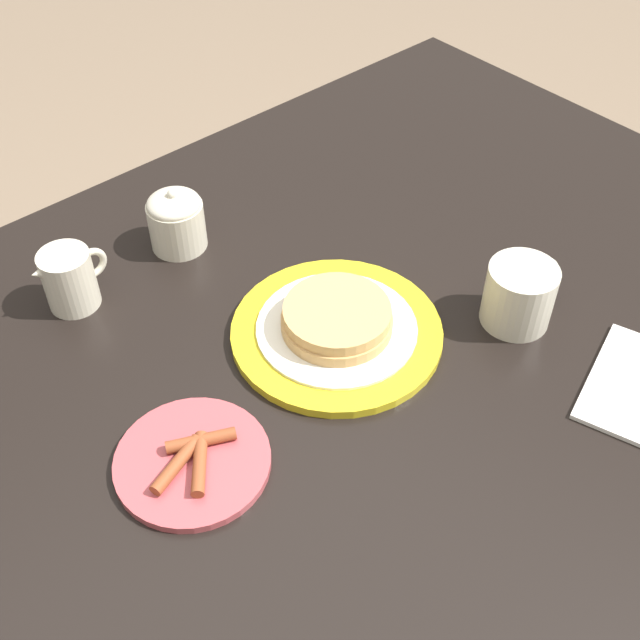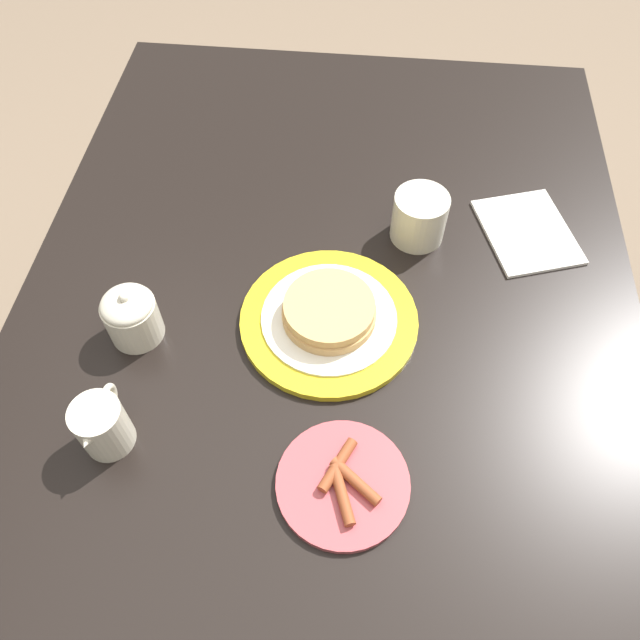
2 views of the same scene
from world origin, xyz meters
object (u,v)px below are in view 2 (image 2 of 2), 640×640
side_plate_bacon (343,483)px  creamer_pitcher (102,426)px  napkin (527,232)px  coffee_mug (419,215)px  sugar_bowl (131,316)px  pancake_plate (329,317)px

side_plate_bacon → creamer_pitcher: 0.31m
creamer_pitcher → napkin: size_ratio=0.50×
side_plate_bacon → coffee_mug: coffee_mug is taller
creamer_pitcher → sugar_bowl: bearing=3.0°
coffee_mug → creamer_pitcher: 0.56m
side_plate_bacon → coffee_mug: bearing=-11.1°
pancake_plate → creamer_pitcher: (-0.21, 0.26, 0.03)m
napkin → creamer_pitcher: bearing=126.5°
coffee_mug → creamer_pitcher: creamer_pitcher is taller
sugar_bowl → coffee_mug: bearing=-59.4°
napkin → pancake_plate: bearing=124.5°
pancake_plate → side_plate_bacon: bearing=-170.5°
coffee_mug → side_plate_bacon: bearing=168.9°
side_plate_bacon → creamer_pitcher: size_ratio=1.66×
side_plate_bacon → creamer_pitcher: bearing=84.4°
side_plate_bacon → napkin: size_ratio=0.84×
side_plate_bacon → coffee_mug: (0.43, -0.08, 0.03)m
creamer_pitcher → napkin: bearing=-53.5°
pancake_plate → sugar_bowl: size_ratio=2.83×
pancake_plate → creamer_pitcher: size_ratio=2.58×
side_plate_bacon → sugar_bowl: 0.37m
coffee_mug → creamer_pitcher: bearing=135.9°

